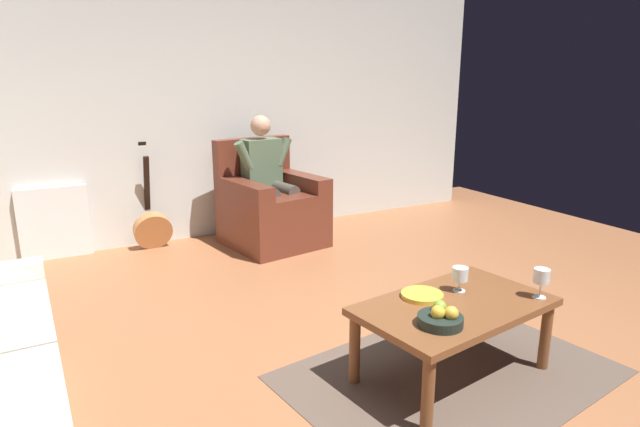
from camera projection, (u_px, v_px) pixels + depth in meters
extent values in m
plane|color=#985E3A|center=(419.00, 367.00, 3.03)|extent=(7.41, 7.41, 0.00)
cube|color=silver|center=(230.00, 109.00, 5.36)|extent=(6.00, 0.06, 2.55)
cube|color=brown|center=(450.00, 374.00, 2.95)|extent=(1.91, 1.45, 0.01)
cube|color=brown|center=(273.00, 223.00, 5.16)|extent=(0.94, 0.96, 0.43)
cube|color=brown|center=(276.00, 198.00, 5.05)|extent=(0.57, 0.78, 0.10)
cube|color=brown|center=(300.00, 186.00, 5.27)|extent=(0.31, 0.85, 0.24)
cube|color=brown|center=(243.00, 194.00, 4.89)|extent=(0.31, 0.85, 0.24)
cube|color=brown|center=(253.00, 167.00, 5.31)|extent=(0.83, 0.25, 0.58)
cube|color=#556A4E|center=(262.00, 164.00, 5.16)|extent=(0.40, 0.24, 0.49)
sphere|color=tan|center=(261.00, 126.00, 5.07)|extent=(0.20, 0.20, 0.20)
cylinder|color=#49433B|center=(283.00, 189.00, 5.14)|extent=(0.19, 0.42, 0.13)
cylinder|color=#49433B|center=(295.00, 221.00, 5.05)|extent=(0.13, 0.13, 0.53)
cylinder|color=#556A4E|center=(283.00, 152.00, 5.23)|extent=(0.21, 0.12, 0.29)
cylinder|color=#49433B|center=(263.00, 192.00, 5.00)|extent=(0.19, 0.42, 0.13)
cylinder|color=#49433B|center=(275.00, 225.00, 4.92)|extent=(0.13, 0.13, 0.53)
cylinder|color=#556A4E|center=(244.00, 156.00, 4.97)|extent=(0.21, 0.12, 0.29)
cube|color=brown|center=(455.00, 306.00, 2.85)|extent=(1.13, 0.76, 0.04)
cylinder|color=brown|center=(545.00, 337.00, 2.97)|extent=(0.06, 0.06, 0.39)
cylinder|color=brown|center=(428.00, 395.00, 2.42)|extent=(0.06, 0.06, 0.39)
cylinder|color=brown|center=(470.00, 305.00, 3.38)|extent=(0.06, 0.06, 0.39)
cylinder|color=brown|center=(355.00, 349.00, 2.83)|extent=(0.06, 0.06, 0.39)
cylinder|color=#B97642|center=(153.00, 230.00, 5.05)|extent=(0.35, 0.19, 0.37)
cylinder|color=black|center=(154.00, 230.00, 5.00)|extent=(0.10, 0.03, 0.10)
cube|color=black|center=(147.00, 183.00, 5.04)|extent=(0.05, 0.17, 0.54)
cube|color=black|center=(142.00, 148.00, 5.03)|extent=(0.07, 0.07, 0.14)
cube|color=white|center=(54.00, 223.00, 4.75)|extent=(0.59, 0.06, 0.65)
cylinder|color=silver|center=(459.00, 291.00, 3.00)|extent=(0.07, 0.07, 0.01)
cylinder|color=silver|center=(459.00, 285.00, 2.99)|extent=(0.01, 0.01, 0.06)
cylinder|color=silver|center=(460.00, 274.00, 2.97)|extent=(0.09, 0.09, 0.08)
cylinder|color=#590C19|center=(460.00, 277.00, 2.97)|extent=(0.08, 0.08, 0.03)
cylinder|color=silver|center=(539.00, 297.00, 2.91)|extent=(0.07, 0.07, 0.01)
cylinder|color=silver|center=(540.00, 290.00, 2.90)|extent=(0.01, 0.01, 0.08)
cylinder|color=silver|center=(542.00, 276.00, 2.87)|extent=(0.09, 0.09, 0.08)
cylinder|color=#590C19|center=(541.00, 279.00, 2.88)|extent=(0.08, 0.08, 0.03)
cylinder|color=black|center=(440.00, 321.00, 2.58)|extent=(0.22, 0.22, 0.05)
sphere|color=gold|center=(438.00, 312.00, 2.56)|extent=(0.07, 0.07, 0.07)
sphere|color=gold|center=(451.00, 313.00, 2.56)|extent=(0.07, 0.07, 0.07)
sphere|color=olive|center=(440.00, 307.00, 2.62)|extent=(0.07, 0.07, 0.07)
cylinder|color=gold|center=(422.00, 295.00, 2.91)|extent=(0.23, 0.23, 0.02)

